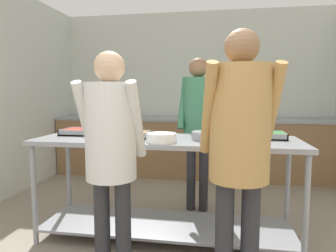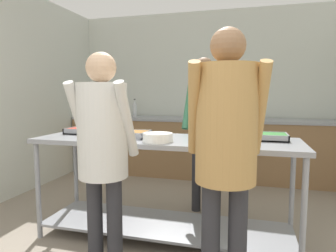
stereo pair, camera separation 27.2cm
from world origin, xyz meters
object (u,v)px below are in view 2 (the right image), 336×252
object	(u,v)px
serving_tray_vegetables	(128,134)
serving_tray_roast	(260,136)
water_bottle	(135,108)
serving_tray_greens	(92,131)
guest_serving_left	(103,140)
guest_serving_right	(226,138)
cook_behind_counter	(203,117)
plate_stack	(158,137)
sauce_pan	(205,136)

from	to	relation	value
serving_tray_vegetables	serving_tray_roast	distance (m)	1.17
serving_tray_roast	water_bottle	xyz separation A→B (m)	(-1.96, 2.02, 0.12)
serving_tray_greens	serving_tray_vegetables	world-z (taller)	same
guest_serving_left	guest_serving_right	world-z (taller)	guest_serving_right
serving_tray_vegetables	serving_tray_roast	size ratio (longest dim) A/B	0.82
serving_tray_vegetables	cook_behind_counter	distance (m)	0.92
guest_serving_left	serving_tray_roast	bearing A→B (deg)	36.36
water_bottle	guest_serving_left	bearing A→B (deg)	-72.64
serving_tray_roast	cook_behind_counter	size ratio (longest dim) A/B	0.27
plate_stack	sauce_pan	distance (m)	0.40
plate_stack	guest_serving_left	distance (m)	0.51
plate_stack	sauce_pan	bearing A→B (deg)	25.67
serving_tray_vegetables	guest_serving_left	bearing A→B (deg)	-83.19
serving_tray_vegetables	guest_serving_left	distance (m)	0.64
serving_tray_roast	guest_serving_right	distance (m)	0.90
plate_stack	cook_behind_counter	world-z (taller)	cook_behind_counter
plate_stack	guest_serving_right	xyz separation A→B (m)	(0.59, -0.51, 0.09)
serving_tray_roast	water_bottle	size ratio (longest dim) A/B	1.52
water_bottle	sauce_pan	bearing A→B (deg)	-55.63
serving_tray_greens	sauce_pan	distance (m)	1.16
serving_tray_vegetables	cook_behind_counter	xyz separation A→B (m)	(0.58, 0.70, 0.12)
serving_tray_vegetables	sauce_pan	world-z (taller)	sauce_pan
guest_serving_left	sauce_pan	bearing A→B (deg)	44.02
guest_serving_left	guest_serving_right	bearing A→B (deg)	-4.92
guest_serving_left	serving_tray_vegetables	bearing A→B (deg)	96.81
serving_tray_greens	water_bottle	world-z (taller)	water_bottle
sauce_pan	cook_behind_counter	distance (m)	0.74
serving_tray_vegetables	guest_serving_left	world-z (taller)	guest_serving_left
plate_stack	sauce_pan	size ratio (longest dim) A/B	0.66
serving_tray_greens	guest_serving_left	xyz separation A→B (m)	(0.52, -0.76, 0.04)
serving_tray_vegetables	plate_stack	bearing A→B (deg)	-29.43
guest_serving_right	cook_behind_counter	distance (m)	1.45
serving_tray_greens	cook_behind_counter	world-z (taller)	cook_behind_counter
sauce_pan	cook_behind_counter	bearing A→B (deg)	99.72
serving_tray_vegetables	cook_behind_counter	bearing A→B (deg)	50.33
serving_tray_greens	serving_tray_vegetables	bearing A→B (deg)	-16.31
guest_serving_left	guest_serving_right	distance (m)	0.86
guest_serving_left	water_bottle	xyz separation A→B (m)	(-0.88, 2.81, 0.08)
plate_stack	guest_serving_left	bearing A→B (deg)	-121.86
serving_tray_greens	cook_behind_counter	bearing A→B (deg)	28.90
water_bottle	serving_tray_vegetables	bearing A→B (deg)	-69.78
cook_behind_counter	water_bottle	distance (m)	2.03
serving_tray_roast	cook_behind_counter	distance (m)	0.80
serving_tray_roast	guest_serving_right	world-z (taller)	guest_serving_right
plate_stack	water_bottle	xyz separation A→B (m)	(-1.15, 2.38, 0.11)
serving_tray_vegetables	guest_serving_right	world-z (taller)	guest_serving_right
serving_tray_greens	serving_tray_vegetables	distance (m)	0.47
guest_serving_left	cook_behind_counter	size ratio (longest dim) A/B	0.94
water_bottle	cook_behind_counter	bearing A→B (deg)	-46.96
serving_tray_greens	cook_behind_counter	size ratio (longest dim) A/B	0.27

